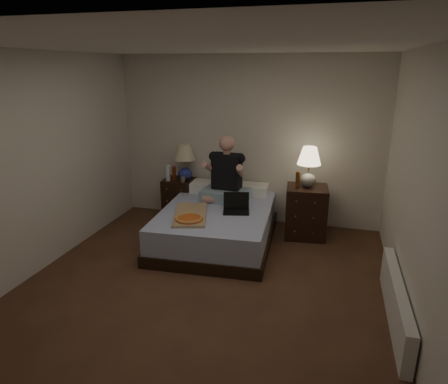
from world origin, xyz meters
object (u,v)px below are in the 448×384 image
(bed, at_px, (217,225))
(laptop, at_px, (236,204))
(nightstand_left, at_px, (180,198))
(water_bottle, at_px, (168,173))
(lamp_left, at_px, (185,162))
(beer_bottle_left, at_px, (174,174))
(lamp_right, at_px, (309,167))
(nightstand_right, at_px, (306,212))
(soda_can, at_px, (183,179))
(radiator, at_px, (396,302))
(person, at_px, (226,169))
(pizza_box, at_px, (189,219))
(beer_bottle_right, at_px, (298,180))

(bed, distance_m, laptop, 0.46)
(nightstand_left, bearing_deg, water_bottle, -137.11)
(lamp_left, distance_m, beer_bottle_left, 0.24)
(lamp_right, bearing_deg, laptop, -145.65)
(bed, xyz_separation_m, water_bottle, (-0.97, 0.62, 0.51))
(nightstand_right, xyz_separation_m, soda_can, (-1.88, 0.11, 0.31))
(beer_bottle_left, bearing_deg, radiator, -32.81)
(lamp_left, bearing_deg, person, -26.52)
(bed, height_order, soda_can, soda_can)
(lamp_left, height_order, lamp_right, lamp_right)
(nightstand_left, relative_size, lamp_right, 1.12)
(bed, bearing_deg, pizza_box, -111.89)
(lamp_left, relative_size, lamp_right, 1.00)
(water_bottle, distance_m, pizza_box, 1.44)
(person, xyz_separation_m, pizza_box, (-0.21, -0.95, -0.42))
(soda_can, bearing_deg, nightstand_right, -3.35)
(pizza_box, height_order, radiator, pizza_box)
(bed, height_order, lamp_right, lamp_right)
(beer_bottle_right, bearing_deg, laptop, -146.46)
(beer_bottle_right, height_order, person, person)
(soda_can, bearing_deg, nightstand_left, 128.70)
(beer_bottle_right, relative_size, laptop, 0.68)
(nightstand_left, relative_size, soda_can, 6.25)
(nightstand_right, bearing_deg, radiator, -66.80)
(beer_bottle_left, distance_m, beer_bottle_right, 1.92)
(lamp_left, xyz_separation_m, pizza_box, (0.55, -1.33, -0.39))
(nightstand_right, bearing_deg, pizza_box, -146.86)
(bed, xyz_separation_m, nightstand_right, (1.16, 0.50, 0.13))
(lamp_right, xyz_separation_m, laptop, (-0.87, -0.59, -0.41))
(lamp_left, relative_size, beer_bottle_left, 2.43)
(bed, relative_size, soda_can, 19.06)
(lamp_left, distance_m, soda_can, 0.27)
(soda_can, distance_m, beer_bottle_right, 1.77)
(bed, bearing_deg, water_bottle, 144.01)
(nightstand_right, relative_size, soda_can, 7.28)
(laptop, relative_size, pizza_box, 0.45)
(bed, distance_m, beer_bottle_left, 1.19)
(nightstand_left, distance_m, lamp_right, 2.13)
(lamp_left, bearing_deg, nightstand_left, 180.00)
(laptop, height_order, radiator, laptop)
(lamp_left, height_order, soda_can, lamp_left)
(lamp_right, relative_size, water_bottle, 2.24)
(lamp_right, distance_m, beer_bottle_right, 0.23)
(nightstand_right, relative_size, pizza_box, 0.96)
(nightstand_right, relative_size, beer_bottle_left, 3.16)
(nightstand_right, distance_m, soda_can, 1.91)
(nightstand_left, height_order, soda_can, soda_can)
(water_bottle, height_order, beer_bottle_left, water_bottle)
(person, relative_size, radiator, 0.58)
(water_bottle, relative_size, person, 0.27)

